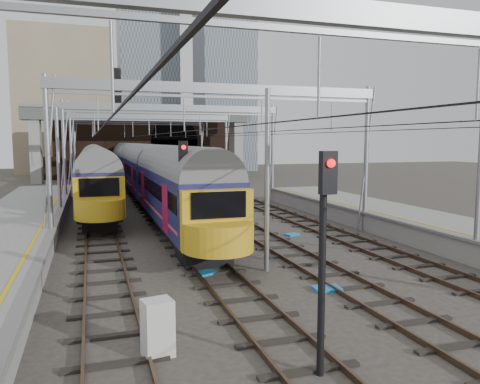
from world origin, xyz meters
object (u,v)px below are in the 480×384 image
object	(u,v)px
train_second	(96,173)
signal_near_left	(183,188)
signal_near_centre	(324,237)
relay_cabinet	(158,328)
train_main	(136,166)

from	to	relation	value
train_second	signal_near_left	world-z (taller)	signal_near_left
signal_near_centre	relay_cabinet	world-z (taller)	signal_near_centre
train_main	train_second	bearing A→B (deg)	-116.83
train_main	signal_near_centre	world-z (taller)	signal_near_centre
signal_near_left	signal_near_centre	xyz separation A→B (m)	(1.10, -9.70, -0.11)
train_main	relay_cabinet	bearing A→B (deg)	-94.57
train_second	signal_near_centre	distance (m)	32.40
train_main	signal_near_centre	xyz separation A→B (m)	(0.17, -40.03, 0.57)
signal_near_left	signal_near_centre	distance (m)	9.76
signal_near_centre	relay_cabinet	bearing A→B (deg)	146.03
signal_near_left	signal_near_centre	bearing A→B (deg)	-63.76
train_second	signal_near_left	xyz separation A→B (m)	(3.07, -22.42, 0.75)
train_main	train_second	xyz separation A→B (m)	(-4.00, -7.91, -0.06)
signal_near_left	relay_cabinet	world-z (taller)	signal_near_left
train_second	relay_cabinet	distance (m)	30.14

